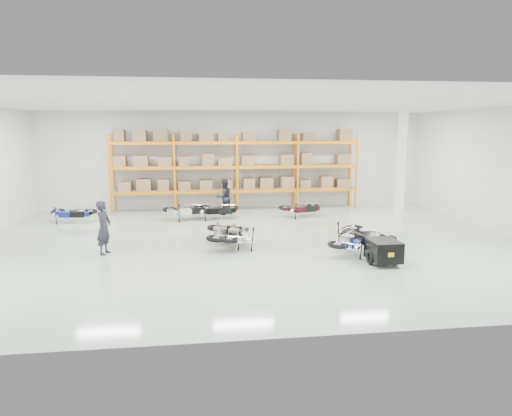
{
  "coord_description": "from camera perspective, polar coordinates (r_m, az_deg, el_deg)",
  "views": [
    {
      "loc": [
        -1.84,
        -14.52,
        3.69
      ],
      "look_at": [
        0.12,
        0.39,
        1.1
      ],
      "focal_mm": 32.0,
      "sensor_mm": 36.0,
      "label": 1
    }
  ],
  "objects": [
    {
      "name": "moto_silver_left",
      "position": [
        14.39,
        -2.3,
        -2.91
      ],
      "size": [
        1.13,
        1.86,
        1.13
      ],
      "primitive_type": null,
      "rotation": [
        0.0,
        -0.09,
        2.98
      ],
      "color": "silver",
      "rests_on": "ground"
    },
    {
      "name": "person_left",
      "position": [
        14.33,
        -18.49,
        -2.35
      ],
      "size": [
        0.53,
        0.67,
        1.61
      ],
      "primitive_type": "imported",
      "rotation": [
        0.0,
        0.0,
        1.3
      ],
      "color": "black",
      "rests_on": "ground"
    },
    {
      "name": "person_back",
      "position": [
        20.02,
        -4.0,
        1.37
      ],
      "size": [
        0.94,
        0.87,
        1.55
      ],
      "primitive_type": "imported",
      "rotation": [
        0.0,
        0.0,
        3.62
      ],
      "color": "black",
      "rests_on": "ground"
    },
    {
      "name": "moto_black_far_left",
      "position": [
        14.52,
        -4.15,
        -2.76
      ],
      "size": [
        0.97,
        1.83,
        1.16
      ],
      "primitive_type": null,
      "rotation": [
        0.0,
        -0.09,
        3.1
      ],
      "color": "black",
      "rests_on": "ground"
    },
    {
      "name": "trailer",
      "position": [
        13.12,
        15.64,
        -5.14
      ],
      "size": [
        0.86,
        1.62,
        0.68
      ],
      "rotation": [
        0.0,
        0.0,
        0.01
      ],
      "color": "black",
      "rests_on": "ground"
    },
    {
      "name": "moto_blue_centre",
      "position": [
        13.94,
        11.72,
        -3.66
      ],
      "size": [
        1.6,
        1.82,
        1.06
      ],
      "primitive_type": null,
      "rotation": [
        0.0,
        -0.09,
        2.55
      ],
      "color": "#081550",
      "rests_on": "ground"
    },
    {
      "name": "structural_column",
      "position": [
        16.65,
        17.61,
        4.35
      ],
      "size": [
        0.25,
        0.25,
        4.5
      ],
      "primitive_type": "cube",
      "color": "white",
      "rests_on": "ground"
    },
    {
      "name": "pallet_rack",
      "position": [
        21.1,
        -2.47,
        5.86
      ],
      "size": [
        11.28,
        0.98,
        3.62
      ],
      "color": "orange",
      "rests_on": "ground"
    },
    {
      "name": "moto_back_a",
      "position": [
        19.74,
        -22.03,
        -0.27
      ],
      "size": [
        1.74,
        1.09,
        1.05
      ],
      "primitive_type": null,
      "rotation": [
        0.0,
        -0.09,
        1.39
      ],
      "color": "navy",
      "rests_on": "ground"
    },
    {
      "name": "moto_back_d",
      "position": [
        19.52,
        5.67,
        0.29
      ],
      "size": [
        1.73,
        1.1,
        1.04
      ],
      "primitive_type": null,
      "rotation": [
        0.0,
        -0.09,
        1.77
      ],
      "color": "#380B11",
      "rests_on": "ground"
    },
    {
      "name": "moto_touring_right",
      "position": [
        14.51,
        13.22,
        -2.85
      ],
      "size": [
        1.46,
        2.1,
        1.24
      ],
      "primitive_type": null,
      "rotation": [
        0.0,
        -0.09,
        0.29
      ],
      "color": "black",
      "rests_on": "ground"
    },
    {
      "name": "room",
      "position": [
        14.71,
        -0.26,
        4.15
      ],
      "size": [
        18.0,
        18.0,
        18.0
      ],
      "color": "#A7BAA9",
      "rests_on": "ground"
    },
    {
      "name": "moto_back_c",
      "position": [
        19.05,
        -5.04,
        0.13
      ],
      "size": [
        1.7,
        0.88,
        1.09
      ],
      "primitive_type": null,
      "rotation": [
        0.0,
        -0.09,
        1.6
      ],
      "color": "black",
      "rests_on": "ground"
    },
    {
      "name": "moto_back_b",
      "position": [
        19.06,
        -8.5,
        0.11
      ],
      "size": [
        1.89,
        1.26,
        1.12
      ],
      "primitive_type": null,
      "rotation": [
        0.0,
        -0.09,
        1.82
      ],
      "color": "silver",
      "rests_on": "ground"
    }
  ]
}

